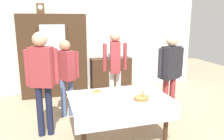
# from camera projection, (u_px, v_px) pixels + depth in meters

# --- Properties ---
(ground_plane) EXTENTS (12.00, 12.00, 0.00)m
(ground_plane) POSITION_uv_depth(u_px,v_px,m) (115.00, 132.00, 3.95)
(ground_plane) COLOR tan
(ground_plane) RESTS_ON ground
(back_wall) EXTENTS (6.40, 0.10, 2.70)m
(back_wall) POSITION_uv_depth(u_px,v_px,m) (86.00, 41.00, 6.12)
(back_wall) COLOR silver
(back_wall) RESTS_ON ground
(dining_table) EXTENTS (1.57, 1.05, 0.72)m
(dining_table) POSITION_uv_depth(u_px,v_px,m) (120.00, 103.00, 3.59)
(dining_table) COLOR #3D2819
(dining_table) RESTS_ON ground
(wall_cabinet) EXTENTS (1.62, 0.46, 2.05)m
(wall_cabinet) POSITION_uv_depth(u_px,v_px,m) (54.00, 56.00, 5.67)
(wall_cabinet) COLOR #3D2819
(wall_cabinet) RESTS_ON ground
(mantel_clock) EXTENTS (0.18, 0.11, 0.24)m
(mantel_clock) POSITION_uv_depth(u_px,v_px,m) (40.00, 9.00, 5.34)
(mantel_clock) COLOR brown
(mantel_clock) RESTS_ON wall_cabinet
(bookshelf_low) EXTENTS (1.12, 0.35, 0.88)m
(bookshelf_low) POSITION_uv_depth(u_px,v_px,m) (111.00, 74.00, 6.27)
(bookshelf_low) COLOR #3D2819
(bookshelf_low) RESTS_ON ground
(book_stack) EXTENTS (0.17, 0.20, 0.11)m
(book_stack) POSITION_uv_depth(u_px,v_px,m) (111.00, 56.00, 6.16)
(book_stack) COLOR #664C7A
(book_stack) RESTS_ON bookshelf_low
(tea_cup_far_left) EXTENTS (0.13, 0.13, 0.06)m
(tea_cup_far_left) POSITION_uv_depth(u_px,v_px,m) (121.00, 89.00, 3.91)
(tea_cup_far_left) COLOR white
(tea_cup_far_left) RESTS_ON dining_table
(tea_cup_center) EXTENTS (0.13, 0.13, 0.06)m
(tea_cup_center) POSITION_uv_depth(u_px,v_px,m) (119.00, 101.00, 3.35)
(tea_cup_center) COLOR white
(tea_cup_center) RESTS_ON dining_table
(tea_cup_near_right) EXTENTS (0.13, 0.13, 0.06)m
(tea_cup_near_right) POSITION_uv_depth(u_px,v_px,m) (94.00, 98.00, 3.45)
(tea_cup_near_right) COLOR white
(tea_cup_near_right) RESTS_ON dining_table
(bread_basket) EXTENTS (0.24, 0.24, 0.16)m
(bread_basket) POSITION_uv_depth(u_px,v_px,m) (141.00, 98.00, 3.44)
(bread_basket) COLOR #9E7542
(bread_basket) RESTS_ON dining_table
(pastry_plate) EXTENTS (0.28, 0.28, 0.05)m
(pastry_plate) POSITION_uv_depth(u_px,v_px,m) (97.00, 92.00, 3.78)
(pastry_plate) COLOR white
(pastry_plate) RESTS_ON dining_table
(spoon_front_edge) EXTENTS (0.12, 0.02, 0.01)m
(spoon_front_edge) POSITION_uv_depth(u_px,v_px,m) (145.00, 95.00, 3.65)
(spoon_front_edge) COLOR silver
(spoon_front_edge) RESTS_ON dining_table
(spoon_far_left) EXTENTS (0.12, 0.02, 0.01)m
(spoon_far_left) POSITION_uv_depth(u_px,v_px,m) (113.00, 90.00, 3.92)
(spoon_far_left) COLOR silver
(spoon_far_left) RESTS_ON dining_table
(spoon_mid_left) EXTENTS (0.12, 0.02, 0.01)m
(spoon_mid_left) POSITION_uv_depth(u_px,v_px,m) (129.00, 95.00, 3.68)
(spoon_mid_left) COLOR silver
(spoon_mid_left) RESTS_ON dining_table
(person_by_cabinet) EXTENTS (0.52, 0.40, 1.71)m
(person_by_cabinet) POSITION_uv_depth(u_px,v_px,m) (115.00, 62.00, 4.71)
(person_by_cabinet) COLOR silver
(person_by_cabinet) RESTS_ON ground
(person_behind_table_left) EXTENTS (0.52, 0.41, 1.55)m
(person_behind_table_left) POSITION_uv_depth(u_px,v_px,m) (66.00, 71.00, 4.40)
(person_behind_table_left) COLOR slate
(person_behind_table_left) RESTS_ON ground
(person_behind_table_right) EXTENTS (0.52, 0.31, 1.66)m
(person_behind_table_right) POSITION_uv_depth(u_px,v_px,m) (170.00, 69.00, 4.26)
(person_behind_table_right) COLOR #933338
(person_behind_table_right) RESTS_ON ground
(person_near_right_end) EXTENTS (0.52, 0.32, 1.75)m
(person_near_right_end) POSITION_uv_depth(u_px,v_px,m) (42.00, 74.00, 3.62)
(person_near_right_end) COLOR #191E38
(person_near_right_end) RESTS_ON ground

